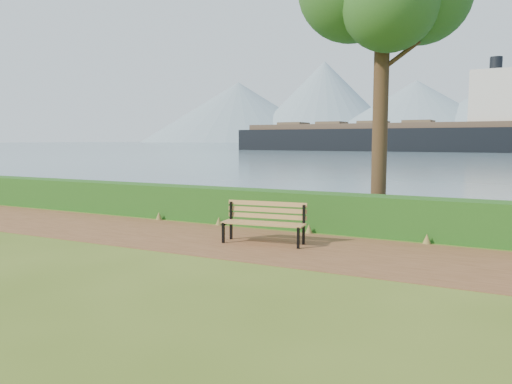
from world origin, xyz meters
The scene contains 7 objects.
ground centered at (0.00, 0.00, 0.00)m, with size 140.00×140.00×0.00m, color #445B1A.
path centered at (0.00, 0.30, 0.01)m, with size 40.00×3.40×0.01m, color brown.
hedge centered at (0.00, 2.60, 0.50)m, with size 32.00×0.85×1.00m, color #133F12.
water centered at (0.00, 260.00, 0.01)m, with size 700.00×510.00×0.00m, color slate.
mountains centered at (-9.17, 406.05, 27.70)m, with size 585.00×190.00×70.00m.
bench centered at (1.11, 0.44, 0.56)m, with size 1.98×0.80×0.97m.
cargo_ship centered at (-15.17, 95.69, 2.92)m, with size 64.80×12.14×19.59m.
Camera 1 is at (6.10, -9.84, 2.40)m, focal length 35.00 mm.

